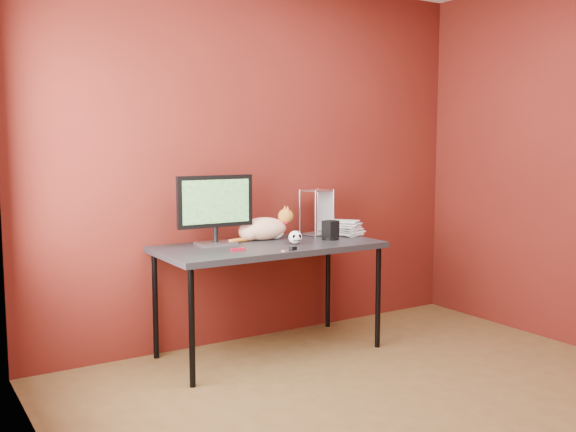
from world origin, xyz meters
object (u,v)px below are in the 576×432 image
monitor (215,206)px  book_stack (341,153)px  skull_mug (295,237)px  desk (269,251)px  speaker (331,231)px  cat (264,228)px

monitor → book_stack: size_ratio=0.44×
skull_mug → desk: bearing=165.6°
desk → monitor: monitor is taller
book_stack → skull_mug: bearing=-163.3°
speaker → monitor: bearing=152.2°
desk → cat: size_ratio=2.97×
monitor → skull_mug: 0.57m
cat → speaker: size_ratio=3.76×
skull_mug → speaker: speaker is taller
book_stack → monitor: bearing=173.4°
monitor → book_stack: (0.95, -0.11, 0.35)m
desk → skull_mug: skull_mug is taller
desk → monitor: size_ratio=2.80×
desk → monitor: (-0.32, 0.16, 0.31)m
monitor → skull_mug: size_ratio=5.52×
cat → skull_mug: 0.29m
desk → skull_mug: size_ratio=15.47×
cat → speaker: (0.40, -0.24, -0.02)m
skull_mug → speaker: size_ratio=0.72×
monitor → cat: bearing=4.7°
speaker → book_stack: bearing=19.6°
cat → monitor: bearing=-165.8°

